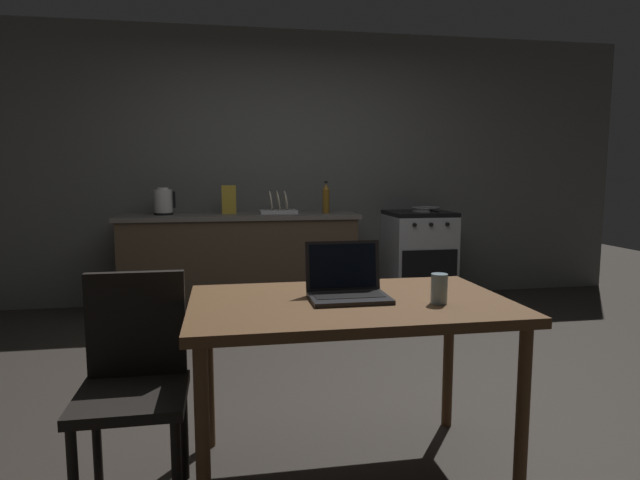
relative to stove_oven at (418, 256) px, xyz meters
name	(u,v)px	position (x,y,z in m)	size (l,w,h in m)	color
ground_plane	(337,386)	(-1.24, -1.98, -0.44)	(12.00, 12.00, 0.00)	#2D2823
back_wall	(318,168)	(-0.94, 0.35, 0.87)	(6.40, 0.10, 2.63)	#5E605E
kitchen_counter	(240,261)	(-1.74, 0.00, 0.00)	(2.16, 0.64, 0.89)	#4C3D2D
stove_oven	(418,256)	(0.00, 0.00, 0.00)	(0.60, 0.62, 0.89)	#B7BABF
dining_table	(350,318)	(-1.38, -2.90, 0.23)	(1.29, 0.80, 0.75)	brown
chair	(134,373)	(-2.23, -2.91, 0.06)	(0.40, 0.40, 0.88)	black
laptop	(347,287)	(-1.39, -2.87, 0.35)	(0.32, 0.25, 0.23)	#232326
electric_kettle	(163,202)	(-2.41, 0.00, 0.56)	(0.19, 0.17, 0.24)	black
bottle	(326,198)	(-0.94, -0.05, 0.59)	(0.07, 0.07, 0.30)	#8C601E
frying_pan	(426,209)	(0.06, -0.03, 0.47)	(0.27, 0.44, 0.05)	gray
drinking_glass	(439,289)	(-1.05, -3.02, 0.37)	(0.07, 0.07, 0.12)	#99B7C6
cereal_box	(229,200)	(-1.83, 0.02, 0.58)	(0.13, 0.05, 0.26)	gold
dish_rack	(278,208)	(-1.38, 0.00, 0.49)	(0.34, 0.26, 0.21)	silver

